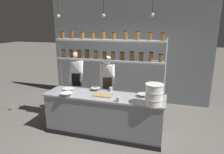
{
  "coord_description": "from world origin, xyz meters",
  "views": [
    {
      "loc": [
        1.33,
        -3.85,
        2.39
      ],
      "look_at": [
        0.11,
        0.2,
        1.27
      ],
      "focal_mm": 32.0,
      "sensor_mm": 36.0,
      "label": 1
    }
  ],
  "objects": [
    {
      "name": "spice_shelf_unit",
      "position": [
        0.01,
        0.33,
        1.8
      ],
      "size": [
        2.49,
        0.28,
        2.27
      ],
      "color": "#999BA0",
      "rests_on": "ground_plane"
    },
    {
      "name": "ground_plane",
      "position": [
        0.0,
        0.0,
        0.0
      ],
      "size": [
        40.0,
        40.0,
        0.0
      ],
      "primitive_type": "plane",
      "color": "slate"
    },
    {
      "name": "cutting_board",
      "position": [
        -0.01,
        -0.06,
        0.93
      ],
      "size": [
        0.4,
        0.26,
        0.02
      ],
      "color": "#A88456",
      "rests_on": "prep_counter"
    },
    {
      "name": "prep_bowl_near_right",
      "position": [
        -0.28,
        0.21,
        0.95
      ],
      "size": [
        0.23,
        0.23,
        0.06
      ],
      "color": "silver",
      "rests_on": "prep_counter"
    },
    {
      "name": "back_wall",
      "position": [
        0.0,
        2.27,
        1.65
      ],
      "size": [
        5.0,
        0.12,
        3.3
      ],
      "primitive_type": "cube",
      "color": "gray",
      "rests_on": "ground_plane"
    },
    {
      "name": "prep_bowl_center_back",
      "position": [
        0.82,
        0.11,
        0.95
      ],
      "size": [
        0.23,
        0.23,
        0.06
      ],
      "color": "silver",
      "rests_on": "prep_counter"
    },
    {
      "name": "prep_bowl_center_front",
      "position": [
        -0.74,
        -0.3,
        0.96
      ],
      "size": [
        0.26,
        0.26,
        0.07
      ],
      "color": "white",
      "rests_on": "prep_counter"
    },
    {
      "name": "container_stack",
      "position": [
        1.07,
        -0.28,
        1.13
      ],
      "size": [
        0.34,
        0.34,
        0.41
      ],
      "color": "white",
      "rests_on": "prep_counter"
    },
    {
      "name": "chef_center",
      "position": [
        -0.14,
        0.66,
        0.95
      ],
      "size": [
        0.41,
        0.34,
        1.66
      ],
      "rotation": [
        0.0,
        0.0,
        0.27
      ],
      "color": "black",
      "rests_on": "ground_plane"
    },
    {
      "name": "serving_cup_front",
      "position": [
        0.4,
        -0.31,
        0.97
      ],
      "size": [
        0.08,
        0.08,
        0.1
      ],
      "color": "#B2B7BC",
      "rests_on": "prep_counter"
    },
    {
      "name": "prep_bowl_near_left",
      "position": [
        -0.84,
        -0.02,
        0.95
      ],
      "size": [
        0.26,
        0.26,
        0.07
      ],
      "color": "white",
      "rests_on": "prep_counter"
    },
    {
      "name": "pendant_light_row",
      "position": [
        -0.02,
        0.0,
        2.6
      ],
      "size": [
        2.01,
        0.07,
        0.73
      ],
      "color": "black"
    },
    {
      "name": "serving_cup_by_board",
      "position": [
        0.07,
        0.25,
        0.97
      ],
      "size": [
        0.08,
        0.08,
        0.1
      ],
      "color": "#B2B7BC",
      "rests_on": "prep_counter"
    },
    {
      "name": "chef_left",
      "position": [
        -0.98,
        0.67,
        1.0
      ],
      "size": [
        0.41,
        0.33,
        1.72
      ],
      "rotation": [
        0.0,
        0.0,
        0.23
      ],
      "color": "black",
      "rests_on": "ground_plane"
    },
    {
      "name": "prep_counter",
      "position": [
        0.0,
        -0.0,
        0.46
      ],
      "size": [
        2.6,
        0.76,
        0.92
      ],
      "color": "gray",
      "rests_on": "ground_plane"
    }
  ]
}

